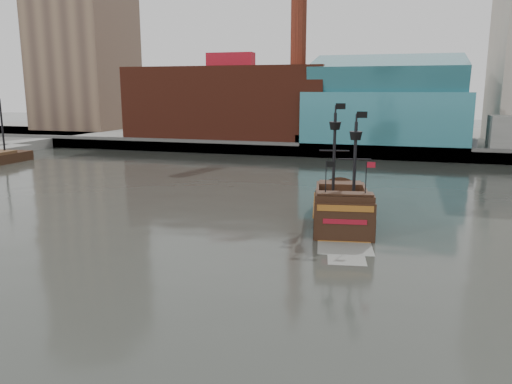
% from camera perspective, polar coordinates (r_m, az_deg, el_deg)
% --- Properties ---
extents(ground, '(400.00, 400.00, 0.00)m').
position_cam_1_polar(ground, '(35.16, -8.10, -9.21)').
color(ground, '#252723').
rests_on(ground, ground).
extents(promenade_far, '(220.00, 60.00, 2.00)m').
position_cam_1_polar(promenade_far, '(123.09, 10.11, 6.12)').
color(promenade_far, slate).
rests_on(promenade_far, ground).
extents(seawall, '(220.00, 1.00, 2.60)m').
position_cam_1_polar(seawall, '(93.98, 7.99, 4.71)').
color(seawall, '#4C4C49').
rests_on(seawall, ground).
extents(skyline, '(149.00, 45.00, 62.00)m').
position_cam_1_polar(skyline, '(115.30, 12.78, 17.38)').
color(skyline, brown).
rests_on(skyline, promenade_far).
extents(pirate_ship, '(7.28, 16.59, 12.00)m').
position_cam_1_polar(pirate_ship, '(47.94, 9.76, -2.24)').
color(pirate_ship, black).
rests_on(pirate_ship, ground).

